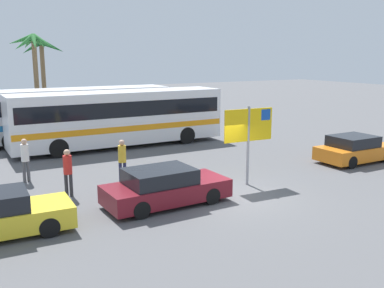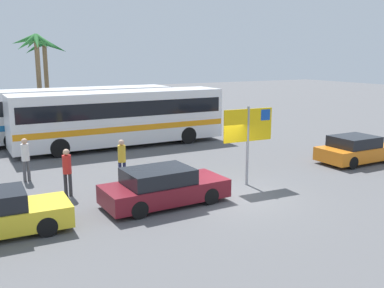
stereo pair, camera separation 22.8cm
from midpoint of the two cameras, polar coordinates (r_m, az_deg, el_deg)
The scene contains 11 objects.
ground at distance 16.42m, azimuth 4.74°, elevation -6.88°, with size 120.00×120.00×0.00m, color #565659.
bus_front_coach at distance 25.32m, azimuth -9.73°, elevation 3.65°, with size 12.08×2.63×3.17m.
bus_rear_coach at distance 27.95m, azimuth -15.63°, elevation 4.11°, with size 12.08×2.63×3.17m.
ferry_sign at distance 17.53m, azimuth 7.13°, elevation 2.08°, with size 2.20×0.18×3.20m.
car_orange at distance 22.88m, azimuth 20.21°, elevation -0.65°, with size 3.99×1.88×1.32m.
car_maroon at distance 15.40m, azimuth -4.00°, elevation -5.63°, with size 4.45×1.96×1.32m.
pedestrian_by_bus at distance 19.29m, azimuth -21.25°, elevation -1.52°, with size 0.32×0.32×1.82m.
pedestrian_near_sign at distance 18.08m, azimuth -9.45°, elevation -1.74°, with size 0.32×0.32×1.81m.
pedestrian_crossing_lot at distance 16.77m, azimuth -16.27°, elevation -3.12°, with size 0.32×0.32×1.80m.
palm_tree_seaside at distance 31.74m, azimuth -20.05°, elevation 11.20°, with size 3.20×3.15×6.60m.
palm_tree_inland at distance 34.60m, azimuth -19.11°, elevation 10.65°, with size 3.07×3.26×6.34m.
Camera 1 is at (-8.92, -12.80, 5.16)m, focal length 40.91 mm.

